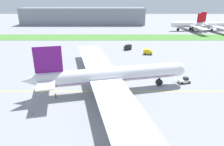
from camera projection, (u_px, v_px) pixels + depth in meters
name	position (u px, v px, depth m)	size (l,w,h in m)	color
ground_plane	(102.00, 90.00, 74.49)	(600.00, 600.00, 0.00)	gray
apron_taxi_line	(102.00, 91.00, 73.11)	(280.00, 0.36, 0.01)	yellow
grass_median_strip	(108.00, 37.00, 163.79)	(320.00, 24.00, 0.10)	#4C8438
airliner_foreground	(109.00, 75.00, 71.78)	(56.99, 92.85, 17.12)	white
pushback_tug	(185.00, 80.00, 79.78)	(6.50, 3.50, 2.21)	white
ground_crew_wingwalker_port	(56.00, 95.00, 68.06)	(0.61, 0.26, 1.74)	black
ground_crew_marshaller_front	(144.00, 117.00, 56.28)	(0.32, 0.59, 1.71)	black
traffic_cone_near_nose	(33.00, 113.00, 59.32)	(0.36, 0.36, 0.58)	#F2590C
service_truck_baggage_loader	(128.00, 47.00, 126.71)	(4.93, 4.08, 3.14)	black
service_truck_fuel_bowser	(148.00, 52.00, 117.19)	(5.34, 3.48, 2.94)	yellow
parked_airliner_far_left	(191.00, 25.00, 191.41)	(37.81, 57.16, 16.72)	white
parked_airliner_far_centre	(213.00, 25.00, 190.94)	(41.82, 65.36, 15.86)	white
terminal_building	(83.00, 16.00, 229.43)	(135.72, 20.00, 18.00)	gray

